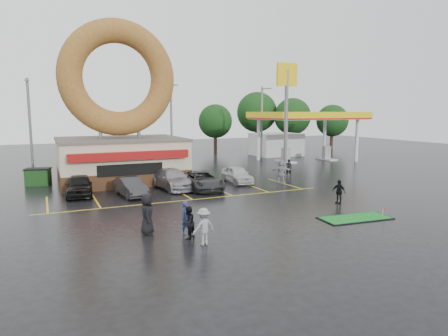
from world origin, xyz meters
name	(u,v)px	position (x,y,z in m)	size (l,w,h in m)	color
ground	(212,211)	(0.00, 0.00, 0.00)	(120.00, 120.00, 0.00)	black
donut_shop	(120,129)	(-3.00, 12.97, 4.46)	(10.20, 8.70, 13.50)	#472B19
gas_station	(293,129)	(20.00, 20.94, 3.70)	(12.30, 13.65, 5.90)	silver
shell_sign	(286,97)	(13.00, 12.00, 7.38)	(2.20, 0.36, 10.60)	slate
streetlight_left	(30,124)	(-10.00, 19.92, 4.78)	(0.40, 2.21, 9.00)	slate
streetlight_mid	(172,122)	(4.00, 20.92, 4.78)	(0.40, 2.21, 9.00)	slate
streetlight_right	(262,121)	(16.00, 21.92, 4.78)	(0.40, 2.21, 9.00)	slate
tree_far_a	(292,117)	(26.00, 30.00, 5.18)	(5.60, 5.60, 8.00)	#332114
tree_far_b	(332,121)	(32.00, 28.00, 4.53)	(4.90, 4.90, 7.00)	#332114
tree_far_c	(257,112)	(22.00, 34.00, 5.84)	(6.30, 6.30, 9.00)	#332114
tree_far_d	(215,121)	(14.00, 32.00, 4.53)	(4.90, 4.90, 7.00)	#332114
car_black	(79,185)	(-6.85, 8.00, 0.74)	(1.75, 4.35, 1.48)	black
car_dgrey	(131,187)	(-3.57, 6.34, 0.66)	(1.39, 4.00, 1.32)	#2A2A2C
car_silver	(172,179)	(-0.07, 7.75, 0.76)	(2.12, 5.21, 1.51)	#959499
car_grey	(202,180)	(1.92, 6.48, 0.70)	(2.33, 5.06, 1.41)	#2B2B2E
car_white	(237,174)	(5.66, 8.00, 0.70)	(1.64, 4.09, 1.39)	silver
person_blue	(186,218)	(-2.92, -3.76, 0.82)	(0.60, 0.39, 1.65)	navy
person_blackjkt	(188,223)	(-3.06, -4.40, 0.77)	(0.75, 0.58, 1.54)	black
person_hoodie	(204,227)	(-2.74, -5.53, 0.84)	(1.09, 0.63, 1.68)	gray
person_bystander	(147,214)	(-4.64, -2.94, 0.98)	(0.96, 0.63, 1.97)	black
person_cameraman	(339,192)	(8.26, -1.57, 0.78)	(0.91, 0.38, 1.56)	black
person_walker_near	(281,171)	(8.99, 6.48, 0.98)	(1.82, 0.58, 1.96)	#939496
person_walker_far	(289,168)	(11.41, 8.96, 0.80)	(0.59, 0.38, 1.61)	black
dumpster	(38,177)	(-9.52, 13.69, 0.65)	(1.80, 1.20, 1.30)	#1B441A
putting_green	(355,218)	(6.58, -4.94, 0.03)	(4.16, 2.07, 0.51)	black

